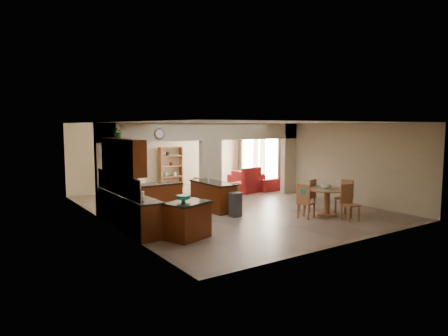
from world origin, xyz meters
TOP-DOWN VIEW (x-y plane):
  - floor at (0.00, 0.00)m, footprint 10.00×10.00m
  - ceiling at (0.00, 0.00)m, footprint 10.00×10.00m
  - wall_back at (0.00, 5.00)m, footprint 8.00×0.00m
  - wall_front at (0.00, -5.00)m, footprint 8.00×0.00m
  - wall_left at (-4.00, 0.00)m, footprint 0.00×10.00m
  - wall_right at (4.00, 0.00)m, footprint 0.00×10.00m
  - partition_left_pier at (-3.70, 1.00)m, footprint 0.60×0.25m
  - partition_center_pier at (0.00, 1.00)m, footprint 0.80×0.25m
  - partition_right_pier at (3.70, 1.00)m, footprint 0.60×0.25m
  - partition_header at (0.00, 1.00)m, footprint 8.00×0.25m
  - kitchen_counter at (-3.26, -0.25)m, footprint 2.52×3.29m
  - upper_cabinets at (-3.82, -0.80)m, footprint 0.35×2.40m
  - peninsula at (-0.60, -0.11)m, footprint 0.70×1.85m
  - wall_clock at (-2.00, 0.85)m, footprint 0.34×0.03m
  - rug at (1.20, 2.10)m, footprint 1.60×1.30m
  - fireplace at (-1.60, 4.83)m, footprint 1.60×0.35m
  - shelving_unit at (0.35, 4.82)m, footprint 1.00×0.32m
  - window_a at (3.97, 2.30)m, footprint 0.02×0.90m
  - window_b at (3.97, 4.00)m, footprint 0.02×0.90m
  - glazed_door at (3.97, 3.15)m, footprint 0.02×0.70m
  - drape_a_left at (3.93, 1.70)m, footprint 0.10×0.28m
  - drape_a_right at (3.93, 2.90)m, footprint 0.10×0.28m
  - drape_b_left at (3.93, 3.40)m, footprint 0.10×0.28m
  - drape_b_right at (3.93, 4.60)m, footprint 0.10×0.28m
  - ceiling_fan at (1.50, 3.00)m, footprint 1.00×1.00m
  - kitchen_island at (-2.88, -2.57)m, footprint 1.22×1.04m
  - teal_bowl at (-2.95, -2.49)m, footprint 0.33×0.33m
  - trash_can at (-0.58, -1.32)m, footprint 0.33×0.29m
  - dining_table at (1.82, -2.72)m, footprint 1.19×1.19m
  - fruit_bowl at (1.76, -2.72)m, footprint 0.30×0.30m
  - sofa at (3.30, 2.76)m, footprint 2.54×1.13m
  - chaise at (2.38, 2.05)m, footprint 1.19×1.05m
  - armchair at (0.77, 2.47)m, footprint 1.02×1.03m
  - ottoman at (1.25, 1.59)m, footprint 0.68×0.68m
  - plant at (-3.82, -0.52)m, footprint 0.36×0.32m
  - chair_north at (1.83, -2.00)m, footprint 0.52×0.52m
  - chair_east at (2.65, -2.72)m, footprint 0.47×0.47m
  - chair_south at (1.88, -3.47)m, footprint 0.50×0.50m
  - chair_west at (0.95, -2.66)m, footprint 0.52×0.52m

SIDE VIEW (x-z plane):
  - floor at x=0.00m, z-range 0.00..0.00m
  - rug at x=1.20m, z-range 0.00..0.01m
  - ottoman at x=1.25m, z-range 0.00..0.38m
  - chaise at x=2.38m, z-range 0.00..0.41m
  - trash_can at x=-0.58m, z-range 0.00..0.67m
  - sofa at x=3.30m, z-range 0.00..0.73m
  - armchair at x=0.77m, z-range 0.00..0.73m
  - kitchen_island at x=-2.88m, z-range 0.00..0.90m
  - peninsula at x=-0.60m, z-range 0.00..0.91m
  - kitchen_counter at x=-3.26m, z-range -0.27..1.20m
  - dining_table at x=1.82m, z-range 0.13..0.94m
  - chair_north at x=1.83m, z-range 0.04..1.07m
  - chair_east at x=2.65m, z-range 0.04..1.07m
  - chair_south at x=1.88m, z-range 0.04..1.07m
  - chair_west at x=0.95m, z-range 0.04..1.07m
  - fireplace at x=-1.60m, z-range 0.01..1.21m
  - fruit_bowl at x=1.76m, z-range 0.81..0.98m
  - shelving_unit at x=0.35m, z-range 0.00..1.80m
  - teal_bowl at x=-2.95m, z-range 0.89..1.05m
  - glazed_door at x=3.97m, z-range 0.00..2.10m
  - partition_center_pier at x=0.00m, z-range 0.00..2.20m
  - drape_a_left at x=3.93m, z-range 0.05..2.35m
  - drape_a_right at x=3.93m, z-range 0.05..2.35m
  - drape_b_left at x=3.93m, z-range 0.05..2.35m
  - drape_b_right at x=3.93m, z-range 0.05..2.35m
  - window_a at x=3.97m, z-range 0.25..2.15m
  - window_b at x=3.97m, z-range 0.25..2.15m
  - partition_left_pier at x=-3.70m, z-range 0.00..2.80m
  - partition_right_pier at x=3.70m, z-range 0.00..2.80m
  - wall_back at x=0.00m, z-range -2.60..5.40m
  - wall_front at x=0.00m, z-range -2.60..5.40m
  - wall_left at x=-4.00m, z-range -3.60..6.40m
  - wall_right at x=4.00m, z-range -3.60..6.40m
  - upper_cabinets at x=-3.82m, z-range 1.47..2.37m
  - wall_clock at x=-2.00m, z-range 2.28..2.62m
  - partition_header at x=0.00m, z-range 2.20..2.80m
  - plant at x=-3.82m, z-range 2.37..2.73m
  - ceiling_fan at x=1.50m, z-range 2.51..2.61m
  - ceiling at x=0.00m, z-range 2.80..2.80m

